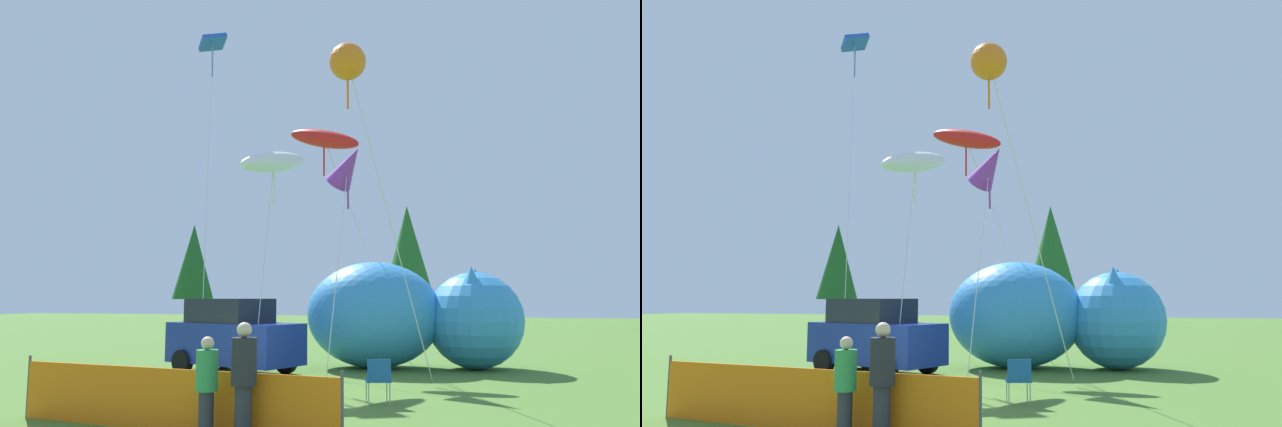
# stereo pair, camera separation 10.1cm
# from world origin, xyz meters

# --- Properties ---
(ground_plane) EXTENTS (120.00, 120.00, 0.00)m
(ground_plane) POSITION_xyz_m (0.00, 0.00, 0.00)
(ground_plane) COLOR #4C752D
(parked_car) EXTENTS (4.38, 2.94, 2.16)m
(parked_car) POSITION_xyz_m (-1.71, 3.29, 1.06)
(parked_car) COLOR navy
(parked_car) RESTS_ON ground
(folding_chair) EXTENTS (0.66, 0.66, 0.93)m
(folding_chair) POSITION_xyz_m (3.52, -0.57, 0.55)
(folding_chair) COLOR #1959A5
(folding_chair) RESTS_ON ground
(inflatable_cat) EXTENTS (6.97, 4.18, 3.32)m
(inflatable_cat) POSITION_xyz_m (2.92, 6.11, 1.53)
(inflatable_cat) COLOR #338CD8
(inflatable_cat) RESTS_ON ground
(safety_fence) EXTENTS (6.27, 0.61, 1.12)m
(safety_fence) POSITION_xyz_m (0.78, -4.29, 0.51)
(safety_fence) COLOR orange
(safety_fence) RESTS_ON ground
(spectator_in_black_shirt) EXTENTS (0.35, 0.35, 1.59)m
(spectator_in_black_shirt) POSITION_xyz_m (1.75, -4.73, 0.87)
(spectator_in_black_shirt) COLOR #2D2D38
(spectator_in_black_shirt) RESTS_ON ground
(spectator_in_red_shirt) EXTENTS (0.40, 0.40, 1.81)m
(spectator_in_red_shirt) POSITION_xyz_m (2.36, -4.70, 0.99)
(spectator_in_red_shirt) COLOR #2D2D38
(spectator_in_red_shirt) RESTS_ON ground
(kite_red_lizard) EXTENTS (4.05, 1.83, 8.26)m
(kite_red_lizard) POSITION_xyz_m (0.13, 6.34, 7.60)
(kite_red_lizard) COLOR silver
(kite_red_lizard) RESTS_ON ground
(kite_orange_flower) EXTENTS (2.29, 2.39, 8.93)m
(kite_orange_flower) POSITION_xyz_m (2.26, 1.74, 8.41)
(kite_orange_flower) COLOR silver
(kite_orange_flower) RESTS_ON ground
(kite_white_ghost) EXTENTS (1.29, 3.27, 6.84)m
(kite_white_ghost) POSITION_xyz_m (-0.42, 3.14, 6.16)
(kite_white_ghost) COLOR silver
(kite_white_ghost) RESTS_ON ground
(kite_blue_box) EXTENTS (1.50, 2.54, 11.79)m
(kite_blue_box) POSITION_xyz_m (-4.03, 5.89, 11.21)
(kite_blue_box) COLOR silver
(kite_blue_box) RESTS_ON ground
(kite_purple_delta) EXTENTS (1.70, 2.09, 6.89)m
(kite_purple_delta) POSITION_xyz_m (1.56, 4.20, 6.11)
(kite_purple_delta) COLOR silver
(kite_purple_delta) RESTS_ON ground
(horizon_tree_west) EXTENTS (3.61, 3.61, 8.60)m
(horizon_tree_west) POSITION_xyz_m (-1.21, 29.58, 5.28)
(horizon_tree_west) COLOR brown
(horizon_tree_west) RESTS_ON ground
(horizon_tree_mid) EXTENTS (3.63, 3.63, 8.66)m
(horizon_tree_mid) POSITION_xyz_m (-21.41, 35.51, 5.31)
(horizon_tree_mid) COLOR brown
(horizon_tree_mid) RESTS_ON ground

